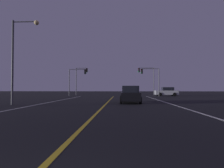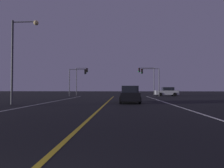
% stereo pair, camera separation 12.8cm
% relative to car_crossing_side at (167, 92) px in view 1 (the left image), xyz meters
% --- Properties ---
extents(lane_edge_right, '(0.16, 39.36, 0.01)m').
position_rel_car_crossing_side_xyz_m(lane_edge_right, '(-4.19, -22.09, -0.82)').
color(lane_edge_right, silver).
rests_on(lane_edge_right, ground).
extents(lane_edge_left, '(0.16, 39.36, 0.01)m').
position_rel_car_crossing_side_xyz_m(lane_edge_left, '(-16.23, -22.09, -0.82)').
color(lane_edge_left, silver).
rests_on(lane_edge_left, ground).
extents(lane_center_divider, '(0.16, 39.36, 0.01)m').
position_rel_car_crossing_side_xyz_m(lane_center_divider, '(-10.21, -22.09, -0.82)').
color(lane_center_divider, gold).
rests_on(lane_center_divider, ground).
extents(car_crossing_side, '(4.30, 2.02, 1.70)m').
position_rel_car_crossing_side_xyz_m(car_crossing_side, '(0.00, 0.00, 0.00)').
color(car_crossing_side, black).
rests_on(car_crossing_side, ground).
extents(car_lead_same_lane, '(2.02, 4.30, 1.70)m').
position_rel_car_crossing_side_xyz_m(car_lead_same_lane, '(-7.89, -17.91, 0.00)').
color(car_lead_same_lane, black).
rests_on(car_lead_same_lane, ground).
extents(traffic_light_near_right, '(3.42, 0.36, 5.15)m').
position_rel_car_crossing_side_xyz_m(traffic_light_near_right, '(-3.49, -1.91, 3.03)').
color(traffic_light_near_right, '#4C4C51').
rests_on(traffic_light_near_right, ground).
extents(traffic_light_near_left, '(3.34, 0.36, 5.11)m').
position_rel_car_crossing_side_xyz_m(traffic_light_near_left, '(-16.96, -1.91, 3.00)').
color(traffic_light_near_left, '#4C4C51').
rests_on(traffic_light_near_left, ground).
extents(traffic_light_far_right, '(3.42, 0.36, 5.90)m').
position_rel_car_crossing_side_xyz_m(traffic_light_far_right, '(-3.40, 3.59, 3.54)').
color(traffic_light_far_right, '#4C4C51').
rests_on(traffic_light_far_right, ground).
extents(traffic_light_far_left, '(2.62, 0.36, 5.93)m').
position_rel_car_crossing_side_xyz_m(traffic_light_far_left, '(-17.42, 3.59, 3.52)').
color(traffic_light_far_left, '#4C4C51').
rests_on(traffic_light_far_left, ground).
extents(street_lamp_left_mid, '(2.47, 0.44, 7.57)m').
position_rel_car_crossing_side_xyz_m(street_lamp_left_mid, '(-17.90, -20.62, 4.04)').
color(street_lamp_left_mid, '#4C4C51').
rests_on(street_lamp_left_mid, ground).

